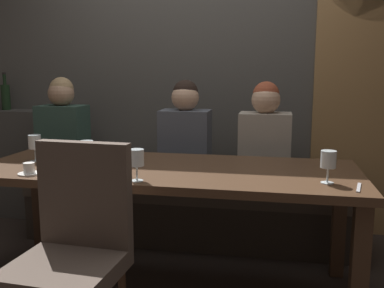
# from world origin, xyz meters

# --- Properties ---
(ground) EXTENTS (9.00, 9.00, 0.00)m
(ground) POSITION_xyz_m (0.00, 0.00, 0.00)
(ground) COLOR black
(back_wall_tiled) EXTENTS (6.00, 0.12, 3.00)m
(back_wall_tiled) POSITION_xyz_m (0.00, 1.22, 1.50)
(back_wall_tiled) COLOR #4C4944
(back_wall_tiled) RESTS_ON ground
(arched_door) EXTENTS (0.90, 0.05, 2.55)m
(arched_door) POSITION_xyz_m (1.35, 1.15, 1.36)
(arched_door) COLOR olive
(arched_door) RESTS_ON ground
(back_counter) EXTENTS (1.10, 0.28, 0.95)m
(back_counter) POSITION_xyz_m (-1.55, 1.04, 0.47)
(back_counter) COLOR #413E3A
(back_counter) RESTS_ON ground
(dining_table) EXTENTS (2.20, 0.84, 0.74)m
(dining_table) POSITION_xyz_m (0.00, 0.00, 0.65)
(dining_table) COLOR #412B1C
(dining_table) RESTS_ON ground
(banquette_bench) EXTENTS (2.50, 0.44, 0.45)m
(banquette_bench) POSITION_xyz_m (0.00, 0.70, 0.23)
(banquette_bench) COLOR #312A23
(banquette_bench) RESTS_ON ground
(chair_near_side) EXTENTS (0.46, 0.46, 0.98)m
(chair_near_side) POSITION_xyz_m (-0.22, -0.72, 0.56)
(chair_near_side) COLOR #4C3321
(chair_near_side) RESTS_ON ground
(diner_redhead) EXTENTS (0.36, 0.24, 0.79)m
(diner_redhead) POSITION_xyz_m (-1.02, 0.73, 0.83)
(diner_redhead) COLOR #2D473D
(diner_redhead) RESTS_ON banquette_bench
(diner_bearded) EXTENTS (0.36, 0.24, 0.78)m
(diner_bearded) POSITION_xyz_m (-0.03, 0.69, 0.82)
(diner_bearded) COLOR #4C515B
(diner_bearded) RESTS_ON banquette_bench
(diner_far_end) EXTENTS (0.36, 0.24, 0.77)m
(diner_far_end) POSITION_xyz_m (0.55, 0.68, 0.81)
(diner_far_end) COLOR #9E9384
(diner_far_end) RESTS_ON banquette_bench
(wine_bottle_dark_red) EXTENTS (0.08, 0.08, 0.33)m
(wine_bottle_dark_red) POSITION_xyz_m (-1.72, 1.05, 1.07)
(wine_bottle_dark_red) COLOR black
(wine_bottle_dark_red) RESTS_ON back_counter
(wine_glass_center_back) EXTENTS (0.08, 0.08, 0.16)m
(wine_glass_center_back) POSITION_xyz_m (-0.83, -0.00, 0.85)
(wine_glass_center_back) COLOR silver
(wine_glass_center_back) RESTS_ON dining_table
(wine_glass_end_left) EXTENTS (0.08, 0.08, 0.16)m
(wine_glass_end_left) POSITION_xyz_m (-0.06, -0.34, 0.86)
(wine_glass_end_left) COLOR silver
(wine_glass_end_left) RESTS_ON dining_table
(wine_glass_near_left) EXTENTS (0.08, 0.08, 0.16)m
(wine_glass_near_left) POSITION_xyz_m (0.88, -0.20, 0.86)
(wine_glass_near_left) COLOR silver
(wine_glass_near_left) RESTS_ON dining_table
(wine_glass_center_front) EXTENTS (0.08, 0.08, 0.16)m
(wine_glass_center_front) POSITION_xyz_m (-0.42, -0.14, 0.85)
(wine_glass_center_front) COLOR silver
(wine_glass_center_front) RESTS_ON dining_table
(espresso_cup) EXTENTS (0.12, 0.12, 0.06)m
(espresso_cup) POSITION_xyz_m (-0.67, -0.32, 0.77)
(espresso_cup) COLOR white
(espresso_cup) RESTS_ON dining_table
(fork_on_table) EXTENTS (0.05, 0.17, 0.01)m
(fork_on_table) POSITION_xyz_m (1.02, -0.26, 0.74)
(fork_on_table) COLOR silver
(fork_on_table) RESTS_ON dining_table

